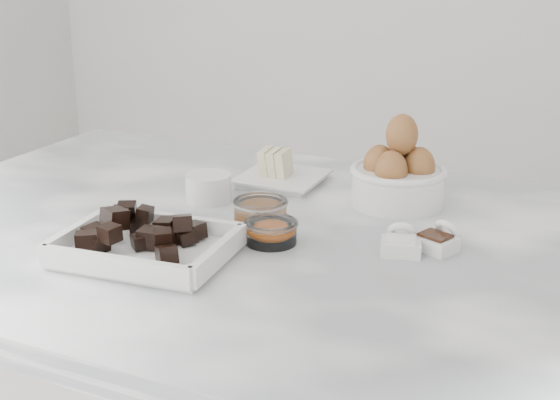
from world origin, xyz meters
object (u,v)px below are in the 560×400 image
at_px(butter_plate, 281,173).
at_px(salt_spoon, 401,242).
at_px(zest_bowl, 271,231).
at_px(chocolate_dish, 146,241).
at_px(egg_bowl, 398,175).
at_px(honey_bowl, 260,211).
at_px(sugar_ramekin, 208,186).
at_px(vanilla_spoon, 438,240).

bearing_deg(butter_plate, salt_spoon, -36.95).
height_order(zest_bowl, salt_spoon, salt_spoon).
xyz_separation_m(chocolate_dish, butter_plate, (0.02, 0.37, -0.01)).
xyz_separation_m(chocolate_dish, zest_bowl, (0.13, 0.12, -0.01)).
height_order(egg_bowl, honey_bowl, egg_bowl).
bearing_deg(chocolate_dish, butter_plate, 86.67).
bearing_deg(butter_plate, sugar_ramekin, -115.69).
relative_size(chocolate_dish, salt_spoon, 3.17).
relative_size(chocolate_dish, vanilla_spoon, 3.03).
xyz_separation_m(sugar_ramekin, egg_bowl, (0.28, 0.11, 0.02)).
xyz_separation_m(vanilla_spoon, salt_spoon, (-0.04, -0.03, -0.00)).
bearing_deg(butter_plate, egg_bowl, -5.71).
bearing_deg(egg_bowl, vanilla_spoon, -55.88).
distance_m(zest_bowl, salt_spoon, 0.18).
bearing_deg(salt_spoon, vanilla_spoon, 36.38).
relative_size(honey_bowl, salt_spoon, 1.11).
relative_size(chocolate_dish, zest_bowl, 3.14).
distance_m(egg_bowl, honey_bowl, 0.23).
height_order(butter_plate, egg_bowl, egg_bowl).
bearing_deg(sugar_ramekin, honey_bowl, -23.88).
xyz_separation_m(butter_plate, vanilla_spoon, (0.32, -0.18, -0.00)).
bearing_deg(zest_bowl, egg_bowl, 64.82).
relative_size(sugar_ramekin, egg_bowl, 0.48).
bearing_deg(salt_spoon, butter_plate, 143.05).
bearing_deg(vanilla_spoon, honey_bowl, -177.50).
relative_size(butter_plate, vanilla_spoon, 1.78).
distance_m(butter_plate, salt_spoon, 0.35).
xyz_separation_m(egg_bowl, honey_bowl, (-0.16, -0.17, -0.03)).
bearing_deg(vanilla_spoon, butter_plate, 151.01).
xyz_separation_m(butter_plate, egg_bowl, (0.21, -0.02, 0.03)).
distance_m(chocolate_dish, sugar_ramekin, 0.24).
height_order(butter_plate, honey_bowl, butter_plate).
xyz_separation_m(honey_bowl, vanilla_spoon, (0.26, 0.01, -0.00)).
relative_size(chocolate_dish, butter_plate, 1.70).
bearing_deg(chocolate_dish, sugar_ramekin, 100.38).
bearing_deg(zest_bowl, chocolate_dish, -136.85).
xyz_separation_m(butter_plate, sugar_ramekin, (-0.07, -0.14, 0.01)).
bearing_deg(butter_plate, zest_bowl, -67.63).
height_order(egg_bowl, vanilla_spoon, egg_bowl).
relative_size(egg_bowl, vanilla_spoon, 1.95).
relative_size(butter_plate, sugar_ramekin, 1.90).
relative_size(butter_plate, zest_bowl, 1.85).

